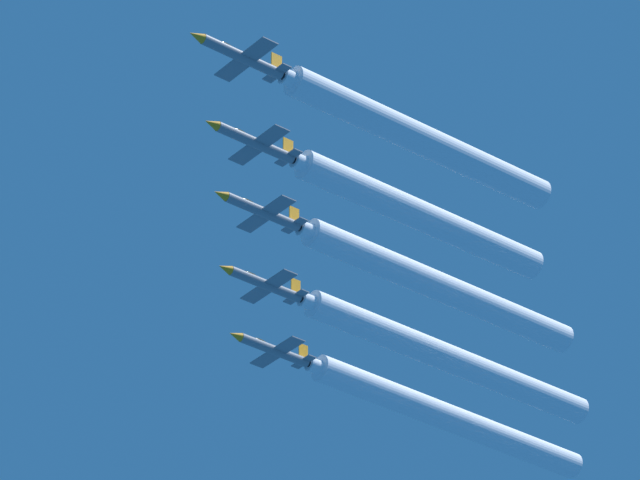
{
  "coord_description": "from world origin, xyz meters",
  "views": [
    {
      "loc": [
        -186.96,
        139.96,
        1.41
      ],
      "look_at": [
        0.11,
        -8.8,
        150.93
      ],
      "focal_mm": 138.4,
      "sensor_mm": 36.0,
      "label": 1
    }
  ],
  "objects_px": {
    "jet_fifth_echelon": "(272,349)",
    "jet_third_echelon": "(260,211)",
    "jet_lead": "(240,56)",
    "jet_fourth_echelon": "(263,283)",
    "jet_second_echelon": "(253,141)"
  },
  "relations": [
    {
      "from": "jet_second_echelon",
      "to": "jet_fifth_echelon",
      "type": "distance_m",
      "value": 39.88
    },
    {
      "from": "jet_third_echelon",
      "to": "jet_fifth_echelon",
      "type": "xyz_separation_m",
      "value": [
        20.82,
        -17.7,
        -2.45
      ]
    },
    {
      "from": "jet_lead",
      "to": "jet_third_echelon",
      "type": "xyz_separation_m",
      "value": [
        19.43,
        -17.54,
        -2.39
      ]
    },
    {
      "from": "jet_third_echelon",
      "to": "jet_fifth_echelon",
      "type": "relative_size",
      "value": 1.0
    },
    {
      "from": "jet_lead",
      "to": "jet_fourth_echelon",
      "type": "relative_size",
      "value": 1.0
    },
    {
      "from": "jet_second_echelon",
      "to": "jet_fifth_echelon",
      "type": "height_order",
      "value": "jet_second_echelon"
    },
    {
      "from": "jet_second_echelon",
      "to": "jet_lead",
      "type": "bearing_deg",
      "value": 137.02
    },
    {
      "from": "jet_third_echelon",
      "to": "jet_fourth_echelon",
      "type": "bearing_deg",
      "value": -38.77
    },
    {
      "from": "jet_fifth_echelon",
      "to": "jet_third_echelon",
      "type": "bearing_deg",
      "value": 139.63
    },
    {
      "from": "jet_lead",
      "to": "jet_fourth_echelon",
      "type": "height_order",
      "value": "jet_lead"
    },
    {
      "from": "jet_lead",
      "to": "jet_fourth_echelon",
      "type": "bearing_deg",
      "value": -40.93
    },
    {
      "from": "jet_second_echelon",
      "to": "jet_third_echelon",
      "type": "distance_m",
      "value": 12.45
    },
    {
      "from": "jet_fourth_echelon",
      "to": "jet_fifth_echelon",
      "type": "bearing_deg",
      "value": -42.01
    },
    {
      "from": "jet_fourth_echelon",
      "to": "jet_fifth_echelon",
      "type": "xyz_separation_m",
      "value": [
        10.02,
        -9.03,
        -1.24
      ]
    },
    {
      "from": "jet_lead",
      "to": "jet_second_echelon",
      "type": "bearing_deg",
      "value": -42.98
    }
  ]
}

